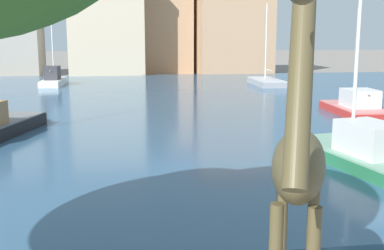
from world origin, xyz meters
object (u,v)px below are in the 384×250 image
sailboat_grey (265,83)px  sailboat_green (352,153)px  sailboat_red (353,108)px  sailboat_white (54,80)px  giraffe_statue (298,176)px

sailboat_grey → sailboat_green: sailboat_green is taller
sailboat_red → sailboat_white: bearing=135.0°
giraffe_statue → sailboat_white: size_ratio=0.59×
sailboat_white → sailboat_red: (19.03, -19.01, -0.11)m
giraffe_statue → sailboat_green: size_ratio=0.58×
sailboat_grey → sailboat_green: size_ratio=0.79×
sailboat_white → sailboat_green: bearing=-64.5°
sailboat_grey → sailboat_red: sailboat_grey is taller
sailboat_white → sailboat_red: bearing=-45.0°
sailboat_green → sailboat_red: bearing=63.3°
giraffe_statue → sailboat_red: size_ratio=0.85×
sailboat_grey → sailboat_white: (-18.79, 2.41, 0.23)m
sailboat_white → giraffe_statue: bearing=-77.8°
sailboat_green → sailboat_red: sailboat_green is taller
sailboat_green → sailboat_white: bearing=115.5°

